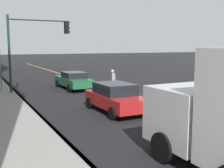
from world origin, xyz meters
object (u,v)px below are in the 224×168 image
at_px(car_green, 73,80).
at_px(car_red, 115,97).
at_px(pedestrian_with_backpack, 113,80).
at_px(street_sign_post, 0,67).
at_px(traffic_light_mast, 35,40).

bearing_deg(car_green, car_red, 175.31).
height_order(car_green, pedestrian_with_backpack, pedestrian_with_backpack).
height_order(car_red, street_sign_post, street_sign_post).
xyz_separation_m(car_red, traffic_light_mast, (7.86, 2.34, 3.02)).
xyz_separation_m(pedestrian_with_backpack, traffic_light_mast, (3.25, 4.56, 2.75)).
distance_m(car_red, traffic_light_mast, 8.74).
bearing_deg(traffic_light_mast, street_sign_post, 60.01).
relative_size(car_red, pedestrian_with_backpack, 2.33).
bearing_deg(pedestrian_with_backpack, street_sign_post, 56.28).
bearing_deg(street_sign_post, pedestrian_with_backpack, -123.72).
bearing_deg(street_sign_post, car_green, -98.26).
bearing_deg(car_red, traffic_light_mast, 16.56).
relative_size(car_green, traffic_light_mast, 0.86).
xyz_separation_m(car_green, car_red, (-8.39, 0.69, 0.07)).
bearing_deg(car_green, pedestrian_with_backpack, -157.84).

